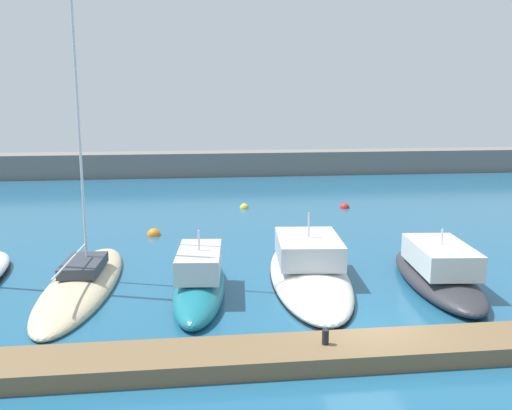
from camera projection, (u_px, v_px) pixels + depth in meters
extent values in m
plane|color=#1E567A|center=(369.00, 338.00, 17.81)|extent=(120.00, 120.00, 0.00)
cube|color=brown|center=(384.00, 349.00, 16.45)|extent=(34.06, 1.92, 0.52)
cube|color=slate|center=(246.00, 163.00, 54.74)|extent=(108.00, 3.24, 2.24)
ellipsoid|color=beige|center=(82.00, 285.00, 22.42)|extent=(3.21, 10.56, 1.01)
cylinder|color=silver|center=(75.00, 64.00, 21.69)|extent=(0.10, 0.10, 16.36)
cylinder|color=silver|center=(70.00, 260.00, 20.69)|extent=(0.36, 4.60, 0.07)
cube|color=#333842|center=(84.00, 265.00, 22.66)|extent=(1.63, 2.75, 0.42)
ellipsoid|color=#19707F|center=(200.00, 288.00, 21.73)|extent=(2.61, 7.92, 1.21)
cube|color=silver|center=(199.00, 261.00, 21.57)|extent=(1.91, 3.51, 0.91)
cube|color=black|center=(201.00, 250.00, 22.67)|extent=(1.53, 0.97, 0.51)
cylinder|color=silver|center=(199.00, 240.00, 21.41)|extent=(0.08, 0.08, 0.78)
ellipsoid|color=silver|center=(309.00, 276.00, 23.40)|extent=(4.10, 10.74, 1.18)
ellipsoid|color=black|center=(309.00, 280.00, 23.43)|extent=(4.14, 10.84, 0.12)
cube|color=silver|center=(308.00, 248.00, 23.56)|extent=(2.90, 3.98, 1.00)
cube|color=black|center=(305.00, 238.00, 24.67)|extent=(2.39, 1.14, 0.56)
cylinder|color=silver|center=(309.00, 225.00, 23.36)|extent=(0.08, 0.08, 1.05)
ellipsoid|color=#2D2D33|center=(437.00, 278.00, 22.76)|extent=(3.26, 8.28, 1.05)
cube|color=silver|center=(441.00, 256.00, 22.30)|extent=(2.42, 3.96, 0.98)
cube|color=black|center=(428.00, 243.00, 23.77)|extent=(1.95, 1.12, 0.55)
cylinder|color=silver|center=(442.00, 237.00, 22.14)|extent=(0.08, 0.08, 0.63)
sphere|color=red|center=(345.00, 208.00, 38.48)|extent=(0.67, 0.67, 0.67)
sphere|color=yellow|center=(244.00, 208.00, 38.47)|extent=(0.62, 0.62, 0.62)
sphere|color=orange|center=(154.00, 235.00, 30.94)|extent=(0.77, 0.77, 0.77)
cylinder|color=black|center=(325.00, 337.00, 16.15)|extent=(0.20, 0.20, 0.44)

